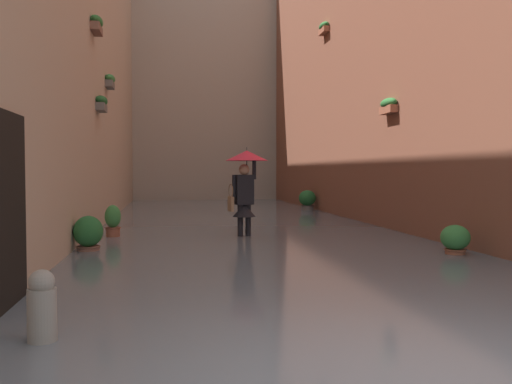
{
  "coord_description": "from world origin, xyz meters",
  "views": [
    {
      "loc": [
        1.82,
        3.13,
        1.58
      ],
      "look_at": [
        0.08,
        -7.62,
        1.16
      ],
      "focal_mm": 38.17,
      "sensor_mm": 36.0,
      "label": 1
    }
  ],
  "objects_px": {
    "person_wading": "(245,178)",
    "mooring_bollard": "(42,316)",
    "potted_plant_mid_right": "(113,224)",
    "potted_plant_far_left": "(455,242)",
    "potted_plant_far_right": "(88,236)",
    "potted_plant_near_left": "(307,201)"
  },
  "relations": [
    {
      "from": "person_wading",
      "to": "potted_plant_far_left",
      "type": "relative_size",
      "value": 3.12
    },
    {
      "from": "potted_plant_far_left",
      "to": "person_wading",
      "type": "bearing_deg",
      "value": -44.45
    },
    {
      "from": "person_wading",
      "to": "mooring_bollard",
      "type": "height_order",
      "value": "person_wading"
    },
    {
      "from": "potted_plant_far_right",
      "to": "potted_plant_near_left",
      "type": "xyz_separation_m",
      "value": [
        -6.35,
        -9.04,
        0.07
      ]
    },
    {
      "from": "potted_plant_far_left",
      "to": "potted_plant_mid_right",
      "type": "relative_size",
      "value": 0.79
    },
    {
      "from": "potted_plant_far_left",
      "to": "potted_plant_mid_right",
      "type": "bearing_deg",
      "value": -30.07
    },
    {
      "from": "potted_plant_mid_right",
      "to": "person_wading",
      "type": "bearing_deg",
      "value": 172.65
    },
    {
      "from": "potted_plant_far_right",
      "to": "potted_plant_far_left",
      "type": "xyz_separation_m",
      "value": [
        -6.21,
        1.42,
        -0.05
      ]
    },
    {
      "from": "person_wading",
      "to": "potted_plant_mid_right",
      "type": "relative_size",
      "value": 2.46
    },
    {
      "from": "potted_plant_far_right",
      "to": "mooring_bollard",
      "type": "bearing_deg",
      "value": 94.0
    },
    {
      "from": "potted_plant_near_left",
      "to": "mooring_bollard",
      "type": "height_order",
      "value": "potted_plant_near_left"
    },
    {
      "from": "potted_plant_far_right",
      "to": "potted_plant_far_left",
      "type": "distance_m",
      "value": 6.37
    },
    {
      "from": "person_wading",
      "to": "mooring_bollard",
      "type": "xyz_separation_m",
      "value": [
        2.68,
        6.94,
        -1.05
      ]
    },
    {
      "from": "person_wading",
      "to": "potted_plant_far_right",
      "type": "relative_size",
      "value": 2.65
    },
    {
      "from": "potted_plant_far_right",
      "to": "potted_plant_mid_right",
      "type": "bearing_deg",
      "value": -96.34
    },
    {
      "from": "person_wading",
      "to": "potted_plant_far_right",
      "type": "distance_m",
      "value": 3.62
    },
    {
      "from": "potted_plant_far_left",
      "to": "potted_plant_far_right",
      "type": "bearing_deg",
      "value": -12.9
    },
    {
      "from": "person_wading",
      "to": "potted_plant_far_left",
      "type": "height_order",
      "value": "person_wading"
    },
    {
      "from": "potted_plant_near_left",
      "to": "potted_plant_far_left",
      "type": "distance_m",
      "value": 10.46
    },
    {
      "from": "potted_plant_near_left",
      "to": "potted_plant_far_left",
      "type": "xyz_separation_m",
      "value": [
        0.14,
        10.46,
        -0.12
      ]
    },
    {
      "from": "potted_plant_far_right",
      "to": "mooring_bollard",
      "type": "distance_m",
      "value": 5.28
    },
    {
      "from": "person_wading",
      "to": "potted_plant_near_left",
      "type": "distance_m",
      "value": 8.12
    }
  ]
}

